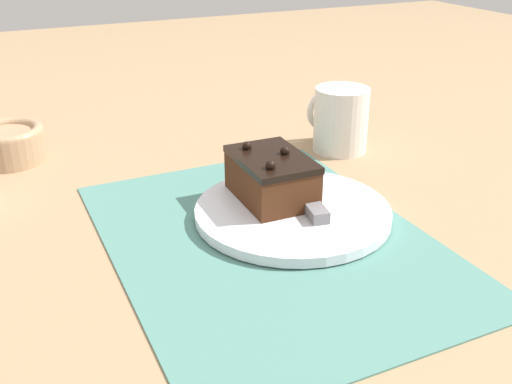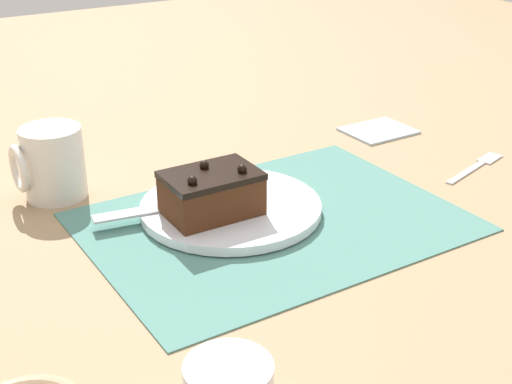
# 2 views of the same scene
# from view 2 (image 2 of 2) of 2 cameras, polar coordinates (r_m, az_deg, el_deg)

# --- Properties ---
(ground_plane) EXTENTS (3.00, 3.00, 0.00)m
(ground_plane) POSITION_cam_2_polar(r_m,az_deg,el_deg) (0.90, 1.43, -2.46)
(ground_plane) COLOR #9E7F5B
(placemat_woven) EXTENTS (0.46, 0.34, 0.00)m
(placemat_woven) POSITION_cam_2_polar(r_m,az_deg,el_deg) (0.90, 1.43, -2.35)
(placemat_woven) COLOR slate
(placemat_woven) RESTS_ON ground_plane
(cake_plate) EXTENTS (0.23, 0.23, 0.01)m
(cake_plate) POSITION_cam_2_polar(r_m,az_deg,el_deg) (0.92, -2.02, -1.24)
(cake_plate) COLOR white
(cake_plate) RESTS_ON placemat_woven
(chocolate_cake) EXTENTS (0.12, 0.08, 0.07)m
(chocolate_cake) POSITION_cam_2_polar(r_m,az_deg,el_deg) (0.88, -3.58, -0.05)
(chocolate_cake) COLOR #472614
(chocolate_cake) RESTS_ON cake_plate
(serving_knife) EXTENTS (0.23, 0.06, 0.01)m
(serving_knife) POSITION_cam_2_polar(r_m,az_deg,el_deg) (0.92, -3.71, -0.41)
(serving_knife) COLOR slate
(serving_knife) RESTS_ON cake_plate
(coffee_mug) EXTENTS (0.09, 0.08, 0.10)m
(coffee_mug) POSITION_cam_2_polar(r_m,az_deg,el_deg) (0.99, -16.03, 2.24)
(coffee_mug) COLOR silver
(coffee_mug) RESTS_ON ground_plane
(folded_napkin) EXTENTS (0.11, 0.09, 0.01)m
(folded_napkin) POSITION_cam_2_polar(r_m,az_deg,el_deg) (1.23, 9.77, 4.94)
(folded_napkin) COLOR silver
(folded_napkin) RESTS_ON ground_plane
(dessert_fork) EXTENTS (0.15, 0.06, 0.01)m
(dessert_fork) POSITION_cam_2_polar(r_m,az_deg,el_deg) (1.12, 17.31, 2.10)
(dessert_fork) COLOR #B7BABF
(dessert_fork) RESTS_ON ground_plane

